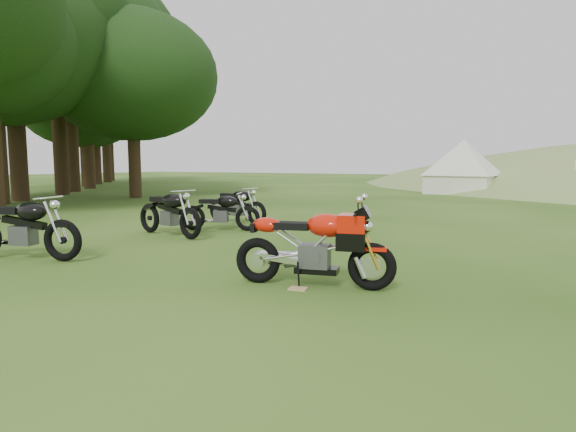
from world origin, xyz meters
The scene contains 9 objects.
ground centered at (0.00, 0.00, 0.00)m, with size 120.00×120.00×0.00m, color #21430E.
treeline centered at (-20.00, 15.00, 0.00)m, with size 28.00×32.00×14.00m, color black, non-canonical shape.
sport_motorcycle centered at (0.31, 0.64, 0.61)m, with size 2.04×0.51×1.22m, color red, non-canonical shape.
plywood_board centered at (0.21, 0.41, 0.01)m, with size 0.23×0.18×0.02m, color tan.
vintage_moto_a centered at (-4.71, -0.17, 0.57)m, with size 2.17×0.50×1.14m, color black, non-canonical shape.
vintage_moto_b centered at (-3.93, 4.21, 0.49)m, with size 1.86×0.43×0.98m, color black, non-canonical shape.
vintage_moto_c centered at (-4.34, 5.46, 0.52)m, with size 1.97×0.46×1.04m, color black, non-canonical shape.
vintage_moto_d centered at (-4.41, 2.99, 0.55)m, with size 2.11×0.49×1.11m, color black, non-canonical shape.
tent_left centered at (-1.34, 21.57, 1.37)m, with size 3.17×3.17×2.74m, color silver, non-canonical shape.
Camera 1 is at (3.06, -4.91, 1.62)m, focal length 30.00 mm.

